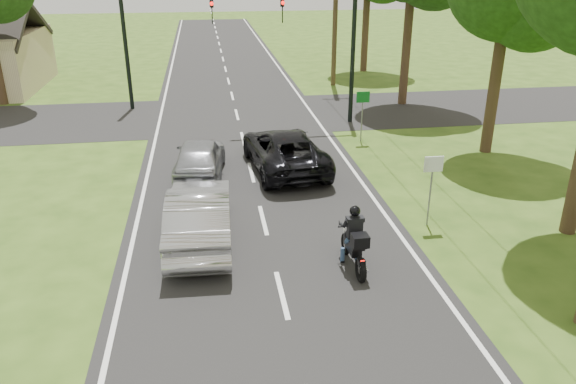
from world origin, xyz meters
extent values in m
plane|color=#2D4A14|center=(0.00, 0.00, 0.00)|extent=(140.00, 140.00, 0.00)
cube|color=black|center=(0.00, 10.00, 0.01)|extent=(8.00, 100.00, 0.01)
cube|color=black|center=(0.00, 16.00, 0.01)|extent=(60.00, 7.00, 0.01)
torus|color=black|center=(1.93, 1.69, 0.30)|extent=(0.14, 0.60, 0.59)
torus|color=black|center=(1.97, 0.34, 0.30)|extent=(0.16, 0.65, 0.65)
cube|color=black|center=(1.95, 1.10, 0.57)|extent=(0.27, 0.86, 0.27)
sphere|color=black|center=(1.94, 1.33, 0.73)|extent=(0.31, 0.31, 0.31)
cube|color=black|center=(1.95, 0.79, 0.73)|extent=(0.32, 0.50, 0.09)
cube|color=#FF0C07|center=(1.97, 0.24, 0.59)|extent=(0.09, 0.03, 0.04)
cylinder|color=silver|center=(2.10, 0.61, 0.28)|extent=(0.10, 0.72, 0.08)
cylinder|color=black|center=(1.93, 1.51, 0.89)|extent=(0.56, 0.05, 0.03)
cube|color=black|center=(1.96, 0.52, 1.00)|extent=(0.41, 0.37, 0.29)
cube|color=black|center=(1.95, 0.97, 1.12)|extent=(0.37, 0.21, 0.54)
sphere|color=black|center=(1.95, 1.03, 1.54)|extent=(0.27, 0.27, 0.27)
cylinder|color=navy|center=(1.74, 1.26, 0.21)|extent=(0.11, 0.11, 0.40)
cylinder|color=navy|center=(2.14, 1.27, 0.21)|extent=(0.11, 0.11, 0.40)
imported|color=black|center=(1.25, 8.21, 0.74)|extent=(2.93, 5.45, 1.45)
imported|color=#AEAEB3|center=(-1.83, 2.95, 0.79)|extent=(1.81, 4.79, 1.56)
imported|color=#9A9CA1|center=(-1.81, 7.88, 0.71)|extent=(2.03, 4.25, 1.40)
cylinder|color=black|center=(5.20, 14.00, 3.00)|extent=(0.20, 0.20, 6.00)
imported|color=black|center=(2.00, 14.00, 5.05)|extent=(0.16, 0.36, 1.00)
imported|color=black|center=(-1.00, 14.00, 5.05)|extent=(0.16, 0.36, 1.00)
sphere|color=#FF0C07|center=(2.00, 13.82, 5.38)|extent=(0.16, 0.16, 0.16)
sphere|color=#FF0C07|center=(-1.00, 13.82, 5.38)|extent=(0.16, 0.16, 0.16)
cylinder|color=black|center=(-5.20, 18.00, 3.00)|extent=(0.20, 0.20, 6.00)
cylinder|color=slate|center=(4.70, 3.00, 1.00)|extent=(0.05, 0.05, 2.00)
cube|color=silver|center=(4.70, 2.97, 1.90)|extent=(0.55, 0.04, 0.45)
cylinder|color=slate|center=(4.90, 11.00, 1.00)|extent=(0.05, 0.05, 2.00)
cube|color=#0C591E|center=(4.90, 10.97, 1.90)|extent=(0.55, 0.04, 0.45)
cylinder|color=#332316|center=(9.50, 9.00, 2.94)|extent=(0.44, 0.44, 5.88)
sphere|color=black|center=(10.25, 8.40, 5.78)|extent=(3.60, 3.60, 3.60)
cylinder|color=#332316|center=(8.80, 17.00, 3.50)|extent=(0.44, 0.44, 7.00)
cylinder|color=#332316|center=(9.20, 26.00, 3.22)|extent=(0.44, 0.44, 6.44)
cylinder|color=#332316|center=(-14.00, 30.00, 3.36)|extent=(0.44, 0.44, 6.72)
camera|label=1|loc=(-1.50, -10.94, 7.29)|focal=35.00mm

